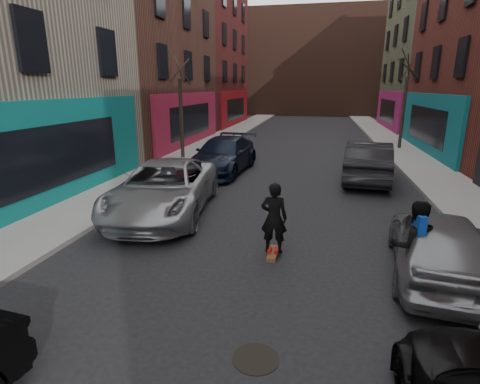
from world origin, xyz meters
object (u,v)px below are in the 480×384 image
at_px(parked_left_far, 164,188).
at_px(tree_right_far, 405,93).
at_px(parked_left_end, 223,155).
at_px(skateboarder, 274,218).
at_px(manhole, 256,359).
at_px(parked_right_end, 368,162).
at_px(skateboard, 273,253).
at_px(parked_right_far, 437,244).
at_px(pedestrian, 413,246).
at_px(tree_left_far, 180,97).

bearing_deg(parked_left_far, tree_right_far, 49.63).
xyz_separation_m(parked_left_end, skateboarder, (3.41, -8.58, 0.15)).
xyz_separation_m(skateboarder, manhole, (0.18, -3.57, -0.94)).
relative_size(parked_right_end, manhole, 7.30).
distance_m(tree_right_far, skateboarder, 18.41).
bearing_deg(skateboarder, skateboard, -0.00).
relative_size(parked_left_end, skateboard, 6.90).
height_order(parked_right_far, parked_right_end, parked_right_end).
distance_m(parked_left_far, pedestrian, 7.41).
relative_size(skateboard, pedestrian, 0.44).
bearing_deg(parked_left_end, skateboard, -64.48).
height_order(tree_left_far, parked_right_far, tree_left_far).
relative_size(skateboarder, manhole, 2.43).
relative_size(tree_right_far, skateboard, 8.50).
relative_size(parked_left_far, pedestrian, 3.19).
xyz_separation_m(tree_right_far, parked_left_end, (-9.43, -8.63, -2.73)).
relative_size(parked_right_end, pedestrian, 2.78).
relative_size(parked_right_far, skateboarder, 2.53).
distance_m(parked_right_far, skateboard, 3.54).
relative_size(tree_left_far, pedestrian, 3.53).
distance_m(parked_right_far, pedestrian, 0.96).
xyz_separation_m(parked_left_end, parked_right_end, (6.43, -0.46, 0.04)).
bearing_deg(tree_left_far, parked_left_far, -73.31).
relative_size(tree_left_far, parked_left_end, 1.18).
xyz_separation_m(tree_left_far, manhole, (6.56, -14.78, -3.37)).
height_order(tree_left_far, parked_right_end, tree_left_far).
distance_m(tree_left_far, tree_right_far, 13.78).
bearing_deg(parked_right_end, parked_right_far, 99.77).
distance_m(parked_left_end, pedestrian, 11.41).
relative_size(parked_right_far, parked_right_end, 0.84).
bearing_deg(tree_right_far, parked_right_end, -108.28).
relative_size(parked_right_end, skateboard, 6.39).
height_order(tree_right_far, parked_left_end, tree_right_far).
height_order(parked_left_end, parked_right_end, parked_right_end).
xyz_separation_m(parked_right_far, parked_right_end, (-0.44, 8.41, 0.11)).
bearing_deg(parked_left_far, parked_left_end, 79.91).
bearing_deg(parked_right_end, pedestrian, 95.50).
bearing_deg(parked_left_end, parked_right_far, -48.39).
bearing_deg(parked_right_end, skateboarder, 76.37).
height_order(tree_right_far, skateboard, tree_right_far).
xyz_separation_m(tree_left_far, skateboard, (6.38, -11.21, -3.33)).
distance_m(tree_right_far, manhole, 21.87).
height_order(tree_left_far, skateboarder, tree_left_far).
height_order(parked_right_end, skateboard, parked_right_end).
distance_m(parked_right_end, skateboard, 8.70).
distance_m(parked_left_end, parked_right_far, 11.22).
bearing_deg(tree_right_far, parked_left_far, -123.49).
relative_size(parked_right_far, pedestrian, 2.34).
bearing_deg(manhole, tree_right_far, 74.30).
height_order(parked_left_far, pedestrian, pedestrian).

